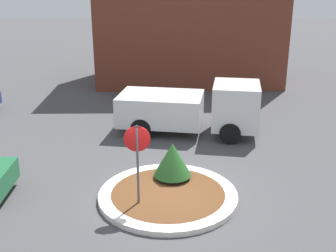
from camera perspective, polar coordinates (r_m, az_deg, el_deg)
The scene contains 6 objects.
ground_plane at distance 13.09m, azimuth 0.00°, elevation -9.67°, with size 120.00×120.00×0.00m, color #474749.
traffic_island at distance 13.05m, azimuth 0.00°, elevation -9.35°, with size 4.25×4.25×0.17m.
stop_sign at distance 11.82m, azimuth -4.17°, elevation -3.45°, with size 0.75×0.07×2.55m.
island_shrub at distance 13.63m, azimuth 0.61°, elevation -4.52°, with size 1.23×1.23×1.22m.
utility_truck at distance 18.04m, azimuth 3.28°, elevation 2.49°, with size 6.24×3.32×2.22m.
storefront_building at distance 27.24m, azimuth 2.82°, elevation 14.28°, with size 11.22×6.07×7.80m.
Camera 1 is at (-0.20, -11.43, 6.39)m, focal length 45.00 mm.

